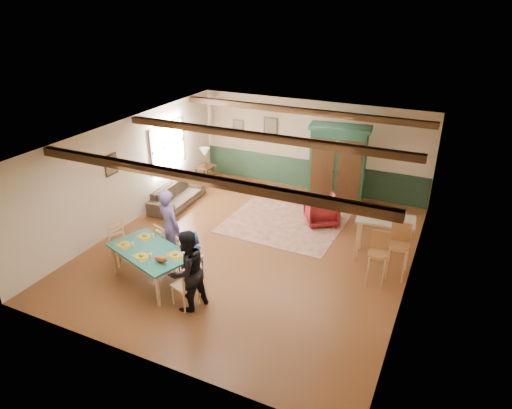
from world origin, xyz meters
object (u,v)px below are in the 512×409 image
at_px(person_man, 169,226).
at_px(armoire, 337,167).
at_px(dining_chair_far_right, 190,256).
at_px(armchair, 321,210).
at_px(person_child, 193,253).
at_px(end_table, 206,175).
at_px(counter_table, 383,239).
at_px(dining_table, 151,266).
at_px(table_lamp, 205,157).
at_px(dining_chair_far_left, 168,243).
at_px(dining_chair_end_right, 185,284).
at_px(person_woman, 187,271).
at_px(bar_stool_left, 377,260).
at_px(sofa, 177,195).
at_px(bar_stool_right, 398,252).
at_px(cat, 161,258).
at_px(dining_chair_end_left, 121,243).

bearing_deg(person_man, armoire, -100.69).
xyz_separation_m(dining_chair_far_right, person_man, (-0.72, 0.33, 0.38)).
xyz_separation_m(person_man, armchair, (2.49, 3.15, -0.48)).
relative_size(person_child, end_table, 1.59).
bearing_deg(counter_table, person_man, -154.66).
bearing_deg(armoire, person_child, -117.00).
relative_size(dining_table, person_child, 1.79).
bearing_deg(table_lamp, dining_chair_far_left, -69.92).
bearing_deg(dining_chair_end_right, person_woman, 90.00).
bearing_deg(dining_chair_far_right, armoire, -91.69).
bearing_deg(dining_chair_far_right, person_man, -5.71).
bearing_deg(end_table, dining_chair_far_right, -62.89).
relative_size(person_man, armchair, 2.09).
relative_size(person_man, counter_table, 1.38).
bearing_deg(armoire, end_table, 177.44).
height_order(person_child, armoire, armoire).
bearing_deg(dining_chair_far_left, bar_stool_left, -147.21).
relative_size(person_woman, table_lamp, 2.85).
bearing_deg(sofa, person_child, -143.77).
relative_size(dining_chair_end_right, armoire, 0.41).
relative_size(armchair, bar_stool_right, 0.67).
bearing_deg(dining_chair_far_left, counter_table, -135.08).
xyz_separation_m(dining_chair_end_right, cat, (-0.59, 0.10, 0.36)).
height_order(cat, armchair, cat).
height_order(cat, counter_table, counter_table).
xyz_separation_m(dining_chair_far_left, person_woman, (1.31, -1.20, 0.35)).
relative_size(person_man, bar_stool_left, 1.49).
height_order(dining_chair_end_left, sofa, dining_chair_end_left).
xyz_separation_m(armoire, counter_table, (1.78, -2.38, -0.63)).
height_order(cat, table_lamp, table_lamp).
bearing_deg(sofa, dining_chair_far_right, -144.84).
xyz_separation_m(dining_chair_end_left, counter_table, (5.23, 2.53, 0.04)).
bearing_deg(dining_chair_end_left, table_lamp, 26.36).
distance_m(bar_stool_left, bar_stool_right, 0.53).
xyz_separation_m(person_woman, armoire, (1.21, 5.67, 0.33)).
bearing_deg(person_child, dining_chair_far_left, 5.71).
relative_size(person_woman, end_table, 2.61).
bearing_deg(cat, dining_table, 169.70).
bearing_deg(dining_chair_end_left, bar_stool_right, -52.17).
height_order(armchair, counter_table, counter_table).
bearing_deg(bar_stool_right, end_table, 152.96).
relative_size(dining_chair_end_right, bar_stool_left, 0.82).
xyz_separation_m(dining_table, table_lamp, (-1.68, 5.00, 0.54)).
bearing_deg(end_table, cat, -67.71).
bearing_deg(dining_chair_end_right, counter_table, 155.56).
height_order(dining_chair_end_left, armoire, armoire).
bearing_deg(sofa, dining_chair_end_left, -172.43).
relative_size(cat, counter_table, 0.29).
height_order(person_woman, person_child, person_woman).
height_order(person_man, bar_stool_right, person_man).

